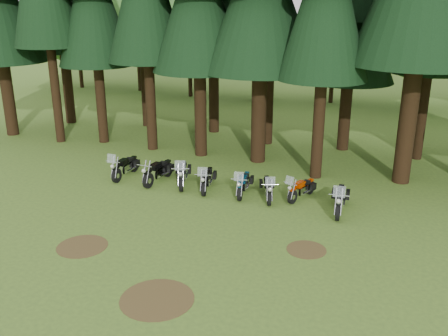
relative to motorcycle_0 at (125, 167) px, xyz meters
The scene contains 18 objects.
ground 7.15m from the motorcycle_0, 42.21° to the right, with size 120.00×120.00×0.00m, color #466826.
decid_0 27.04m from the motorcycle_0, 129.40° to the left, with size 8.00×7.78×10.00m.
decid_1 24.14m from the motorcycle_0, 117.04° to the left, with size 7.91×7.69×9.88m.
decid_2 21.12m from the motorcycle_0, 104.45° to the left, with size 6.72×6.53×8.40m.
decid_3 20.74m from the motorcycle_0, 88.40° to the left, with size 6.12×5.95×7.65m.
decid_4 22.93m from the motorcycle_0, 72.32° to the left, with size 5.93×5.76×7.41m.
decid_5 25.59m from the motorcycle_0, 57.02° to the left, with size 8.45×8.21×10.56m.
dirt_patch_0 7.18m from the motorcycle_0, 71.42° to the right, with size 1.80×1.80×0.01m, color #4C3D1E.
dirt_patch_1 10.69m from the motorcycle_0, 23.68° to the right, with size 1.40×1.40×0.01m, color #4C3D1E.
dirt_patch_2 10.82m from the motorcycle_0, 54.45° to the right, with size 2.20×2.20×0.01m, color #4C3D1E.
motorcycle_0 is the anchor object (origin of this frame).
motorcycle_1 1.83m from the motorcycle_0, ahead, with size 0.43×2.43×0.99m.
motorcycle_2 3.06m from the motorcycle_0, ahead, with size 1.17×2.43×1.57m.
motorcycle_3 4.37m from the motorcycle_0, ahead, with size 0.76×2.28×1.44m.
motorcycle_4 6.11m from the motorcycle_0, ahead, with size 0.56×2.26×1.42m.
motorcycle_5 7.27m from the motorcycle_0, ahead, with size 1.00×2.16×1.39m.
motorcycle_6 8.64m from the motorcycle_0, ahead, with size 0.96×2.02×1.30m.
motorcycle_7 10.41m from the motorcycle_0, ahead, with size 0.53×2.49×1.57m.
Camera 1 is at (7.16, -15.06, 8.38)m, focal length 40.00 mm.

